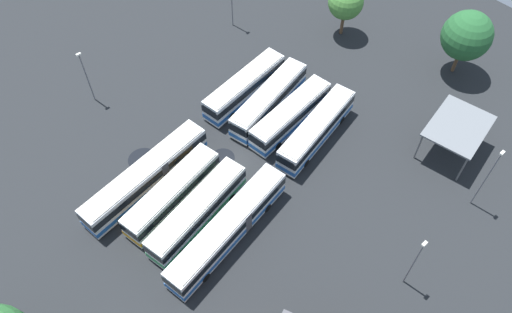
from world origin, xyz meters
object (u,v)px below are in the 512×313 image
at_px(bus_row1_slot2, 198,211).
at_px(tree_east_edge, 346,2).
at_px(bus_row1_slot0, 147,176).
at_px(tree_northeast, 467,36).
at_px(bus_row0_slot3, 317,129).
at_px(bus_row0_slot0, 245,87).
at_px(lamp_post_mid_lot, 487,177).
at_px(bus_row0_slot1, 269,100).
at_px(maintenance_shelter, 459,127).
at_px(bus_row1_slot3, 228,228).
at_px(bus_row1_slot1, 172,193).
at_px(bus_row0_slot2, 291,115).
at_px(lamp_post_by_building, 86,75).
at_px(lamp_post_far_corner, 414,261).

distance_m(bus_row1_slot2, tree_east_edge, 35.05).
xyz_separation_m(bus_row1_slot0, tree_northeast, (-39.77, 11.53, 3.93)).
bearing_deg(tree_east_edge, bus_row0_slot3, 33.43).
xyz_separation_m(bus_row0_slot0, tree_east_edge, (-18.12, -0.31, 3.32)).
bearing_deg(tree_east_edge, bus_row1_slot0, 5.56).
bearing_deg(bus_row1_slot0, lamp_post_mid_lot, 134.21).
bearing_deg(bus_row1_slot0, bus_row0_slot1, 178.15).
height_order(bus_row0_slot0, bus_row0_slot3, same).
relative_size(bus_row0_slot0, maintenance_shelter, 1.51).
distance_m(bus_row1_slot3, lamp_post_mid_lot, 25.94).
height_order(bus_row1_slot1, bus_row1_slot2, same).
xyz_separation_m(bus_row0_slot0, bus_row0_slot3, (-1.57, 10.62, 0.00)).
relative_size(bus_row0_slot3, tree_east_edge, 1.75).
bearing_deg(bus_row0_slot3, bus_row1_slot0, -22.68).
distance_m(bus_row1_slot2, tree_northeast, 38.90).
bearing_deg(bus_row0_slot1, maintenance_shelter, 121.25).
height_order(bus_row1_slot0, tree_northeast, tree_northeast).
height_order(bus_row0_slot3, maintenance_shelter, maintenance_shelter).
relative_size(bus_row0_slot2, bus_row0_slot3, 0.94).
xyz_separation_m(bus_row0_slot1, tree_east_edge, (-17.43, -3.92, 3.32)).
relative_size(bus_row0_slot2, bus_row1_slot2, 0.95).
height_order(bus_row1_slot2, maintenance_shelter, maintenance_shelter).
distance_m(bus_row1_slot2, lamp_post_by_building, 22.41).
xyz_separation_m(maintenance_shelter, lamp_post_far_corner, (16.65, 6.54, 0.34)).
xyz_separation_m(bus_row0_slot1, maintenance_shelter, (-11.08, 18.26, 2.15)).
distance_m(bus_row0_slot2, tree_east_edge, 19.03).
height_order(bus_row0_slot0, lamp_post_far_corner, lamp_post_far_corner).
relative_size(lamp_post_by_building, tree_east_edge, 0.99).
distance_m(maintenance_shelter, lamp_post_mid_lot, 7.30).
relative_size(bus_row1_slot0, lamp_post_by_building, 2.16).
bearing_deg(bus_row1_slot1, bus_row0_slot3, 167.29).
bearing_deg(bus_row0_slot2, bus_row1_slot2, 10.63).
distance_m(bus_row0_slot2, bus_row0_slot3, 3.60).
height_order(bus_row1_slot2, lamp_post_by_building, lamp_post_by_building).
bearing_deg(lamp_post_far_corner, bus_row0_slot2, -105.16).
relative_size(bus_row0_slot0, bus_row1_slot3, 0.79).
height_order(bus_row1_slot0, tree_east_edge, tree_east_edge).
distance_m(bus_row1_slot0, tree_east_edge, 34.95).
distance_m(bus_row1_slot0, bus_row1_slot2, 7.17).
xyz_separation_m(bus_row1_slot1, lamp_post_by_building, (-1.65, -18.86, 2.32)).
relative_size(bus_row1_slot3, lamp_post_by_building, 2.16).
xyz_separation_m(bus_row0_slot2, maintenance_shelter, (-10.87, 14.79, 2.15)).
bearing_deg(bus_row1_slot1, bus_row1_slot0, -79.03).
distance_m(bus_row0_slot0, bus_row1_slot1, 17.17).
xyz_separation_m(bus_row0_slot0, lamp_post_far_corner, (4.88, 28.41, 2.49)).
relative_size(bus_row1_slot1, tree_east_edge, 1.66).
xyz_separation_m(bus_row0_slot3, bus_row1_slot0, (18.08, -7.56, 0.00)).
height_order(bus_row0_slot3, bus_row1_slot1, same).
distance_m(bus_row1_slot1, lamp_post_by_building, 19.07).
bearing_deg(lamp_post_far_corner, bus_row0_slot1, -102.66).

